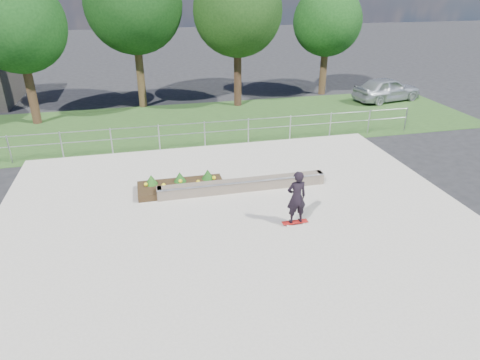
{
  "coord_description": "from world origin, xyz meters",
  "views": [
    {
      "loc": [
        -2.59,
        -10.39,
        6.86
      ],
      "look_at": [
        0.2,
        1.5,
        1.1
      ],
      "focal_mm": 32.0,
      "sensor_mm": 36.0,
      "label": 1
    }
  ],
  "objects_px": {
    "planter_bed": "(181,185)",
    "parked_car": "(387,89)",
    "grind_ledge": "(243,185)",
    "skateboarder": "(297,198)"
  },
  "relations": [
    {
      "from": "grind_ledge",
      "to": "skateboarder",
      "type": "xyz_separation_m",
      "value": [
        1.01,
        -2.61,
        0.71
      ]
    },
    {
      "from": "grind_ledge",
      "to": "skateboarder",
      "type": "bearing_deg",
      "value": -68.78
    },
    {
      "from": "grind_ledge",
      "to": "skateboarder",
      "type": "relative_size",
      "value": 3.41
    },
    {
      "from": "planter_bed",
      "to": "skateboarder",
      "type": "height_order",
      "value": "skateboarder"
    },
    {
      "from": "grind_ledge",
      "to": "skateboarder",
      "type": "distance_m",
      "value": 2.89
    },
    {
      "from": "planter_bed",
      "to": "parked_car",
      "type": "height_order",
      "value": "parked_car"
    },
    {
      "from": "planter_bed",
      "to": "grind_ledge",
      "type": "bearing_deg",
      "value": -13.5
    },
    {
      "from": "grind_ledge",
      "to": "parked_car",
      "type": "relative_size",
      "value": 1.4
    },
    {
      "from": "grind_ledge",
      "to": "parked_car",
      "type": "distance_m",
      "value": 15.37
    },
    {
      "from": "skateboarder",
      "to": "parked_car",
      "type": "xyz_separation_m",
      "value": [
        10.54,
        12.74,
        -0.24
      ]
    }
  ]
}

